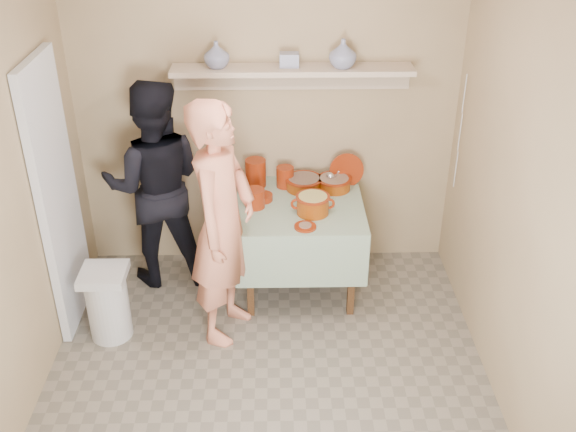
{
  "coord_description": "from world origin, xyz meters",
  "views": [
    {
      "loc": [
        0.07,
        -3.24,
        3.22
      ],
      "look_at": [
        0.15,
        0.75,
        0.95
      ],
      "focal_mm": 42.0,
      "sensor_mm": 36.0,
      "label": 1
    }
  ],
  "objects_px": {
    "cazuela_rice": "(313,203)",
    "trash_bin": "(108,303)",
    "person_helper": "(155,185)",
    "serving_table": "(300,217)",
    "person_cook": "(223,224)"
  },
  "relations": [
    {
      "from": "trash_bin",
      "to": "person_helper",
      "type": "bearing_deg",
      "value": 69.95
    },
    {
      "from": "person_cook",
      "to": "serving_table",
      "type": "relative_size",
      "value": 1.84
    },
    {
      "from": "serving_table",
      "to": "cazuela_rice",
      "type": "distance_m",
      "value": 0.27
    },
    {
      "from": "person_helper",
      "to": "serving_table",
      "type": "xyz_separation_m",
      "value": [
        1.12,
        -0.17,
        -0.2
      ]
    },
    {
      "from": "cazuela_rice",
      "to": "trash_bin",
      "type": "bearing_deg",
      "value": -163.36
    },
    {
      "from": "person_helper",
      "to": "serving_table",
      "type": "distance_m",
      "value": 1.15
    },
    {
      "from": "serving_table",
      "to": "cazuela_rice",
      "type": "relative_size",
      "value": 2.95
    },
    {
      "from": "person_cook",
      "to": "cazuela_rice",
      "type": "height_order",
      "value": "person_cook"
    },
    {
      "from": "person_cook",
      "to": "serving_table",
      "type": "bearing_deg",
      "value": -26.54
    },
    {
      "from": "cazuela_rice",
      "to": "trash_bin",
      "type": "relative_size",
      "value": 0.59
    },
    {
      "from": "person_helper",
      "to": "trash_bin",
      "type": "xyz_separation_m",
      "value": [
        -0.28,
        -0.77,
        -0.56
      ]
    },
    {
      "from": "person_helper",
      "to": "trash_bin",
      "type": "relative_size",
      "value": 3.02
    },
    {
      "from": "serving_table",
      "to": "cazuela_rice",
      "type": "height_order",
      "value": "cazuela_rice"
    },
    {
      "from": "person_helper",
      "to": "cazuela_rice",
      "type": "xyz_separation_m",
      "value": [
        1.21,
        -0.32,
        0.0
      ]
    },
    {
      "from": "cazuela_rice",
      "to": "trash_bin",
      "type": "height_order",
      "value": "cazuela_rice"
    }
  ]
}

